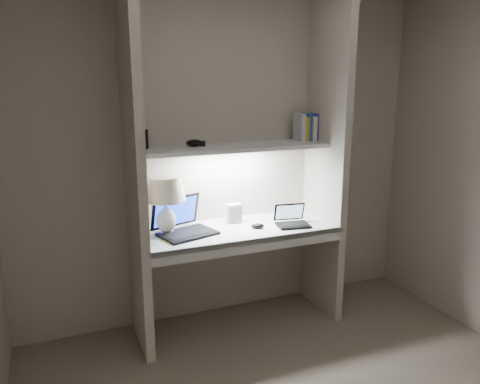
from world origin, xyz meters
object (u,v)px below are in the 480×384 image
table_lamp (165,196)px  laptop_netbook (292,220)px  laptop_main (183,225)px  book_row (308,128)px  speaker (234,213)px

table_lamp → laptop_netbook: 0.96m
table_lamp → laptop_main: table_lamp is taller
laptop_netbook → book_row: bearing=52.3°
table_lamp → book_row: book_row is taller
speaker → book_row: size_ratio=0.69×
laptop_main → speaker: laptop_main is taller
table_lamp → speaker: bearing=7.6°
laptop_main → laptop_netbook: 0.81m
laptop_main → laptop_netbook: size_ratio=1.74×
laptop_main → speaker: bearing=-4.2°
table_lamp → laptop_main: size_ratio=0.90×
speaker → book_row: bearing=3.7°
speaker → book_row: book_row is taller
laptop_netbook → book_row: 0.74m
laptop_main → book_row: (1.05, 0.11, 0.64)m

